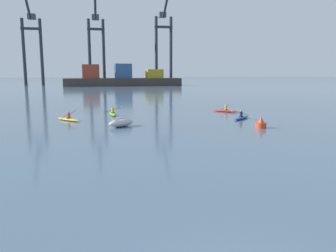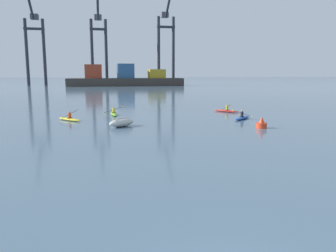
{
  "view_description": "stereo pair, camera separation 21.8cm",
  "coord_description": "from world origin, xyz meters",
  "px_view_note": "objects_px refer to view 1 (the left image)",
  "views": [
    {
      "loc": [
        -2.83,
        -5.03,
        4.62
      ],
      "look_at": [
        2.55,
        19.54,
        0.6
      ],
      "focal_mm": 35.28,
      "sensor_mm": 36.0,
      "label": 1
    },
    {
      "loc": [
        -2.61,
        -5.08,
        4.62
      ],
      "look_at": [
        2.55,
        19.54,
        0.6
      ],
      "focal_mm": 35.28,
      "sensor_mm": 36.0,
      "label": 2
    }
  ],
  "objects_px": {
    "kayak_lime": "(113,113)",
    "kayak_blue": "(241,117)",
    "kayak_red": "(225,111)",
    "gantry_crane_west_mid": "(96,41)",
    "channel_buoy": "(261,124)",
    "capsized_dinghy": "(121,123)",
    "gantry_crane_east_mid": "(164,39)",
    "gantry_crane_west": "(32,40)",
    "container_barge": "(122,79)",
    "kayak_yellow": "(68,119)"
  },
  "relations": [
    {
      "from": "kayak_lime",
      "to": "kayak_yellow",
      "type": "bearing_deg",
      "value": -141.62
    },
    {
      "from": "gantry_crane_east_mid",
      "to": "kayak_red",
      "type": "bearing_deg",
      "value": -97.21
    },
    {
      "from": "capsized_dinghy",
      "to": "channel_buoy",
      "type": "bearing_deg",
      "value": -15.33
    },
    {
      "from": "channel_buoy",
      "to": "kayak_lime",
      "type": "xyz_separation_m",
      "value": [
        -11.96,
        11.66,
        -0.19
      ]
    },
    {
      "from": "channel_buoy",
      "to": "kayak_lime",
      "type": "relative_size",
      "value": 0.29
    },
    {
      "from": "kayak_red",
      "to": "gantry_crane_west_mid",
      "type": "bearing_deg",
      "value": 98.32
    },
    {
      "from": "container_barge",
      "to": "gantry_crane_west_mid",
      "type": "xyz_separation_m",
      "value": [
        -8.92,
        10.49,
        14.5
      ]
    },
    {
      "from": "gantry_crane_west",
      "to": "gantry_crane_west_mid",
      "type": "bearing_deg",
      "value": -0.97
    },
    {
      "from": "gantry_crane_west_mid",
      "to": "channel_buoy",
      "type": "height_order",
      "value": "gantry_crane_west_mid"
    },
    {
      "from": "gantry_crane_west_mid",
      "to": "channel_buoy",
      "type": "relative_size",
      "value": 32.78
    },
    {
      "from": "channel_buoy",
      "to": "kayak_lime",
      "type": "bearing_deg",
      "value": 135.75
    },
    {
      "from": "kayak_lime",
      "to": "kayak_blue",
      "type": "distance_m",
      "value": 14.1
    },
    {
      "from": "container_barge",
      "to": "kayak_red",
      "type": "height_order",
      "value": "container_barge"
    },
    {
      "from": "channel_buoy",
      "to": "kayak_yellow",
      "type": "relative_size",
      "value": 0.33
    },
    {
      "from": "container_barge",
      "to": "kayak_yellow",
      "type": "distance_m",
      "value": 92.38
    },
    {
      "from": "channel_buoy",
      "to": "kayak_blue",
      "type": "relative_size",
      "value": 0.35
    },
    {
      "from": "container_barge",
      "to": "kayak_blue",
      "type": "height_order",
      "value": "container_barge"
    },
    {
      "from": "container_barge",
      "to": "gantry_crane_west",
      "type": "bearing_deg",
      "value": 161.62
    },
    {
      "from": "container_barge",
      "to": "kayak_lime",
      "type": "distance_m",
      "value": 88.32
    },
    {
      "from": "kayak_blue",
      "to": "container_barge",
      "type": "bearing_deg",
      "value": 92.83
    },
    {
      "from": "capsized_dinghy",
      "to": "kayak_blue",
      "type": "xyz_separation_m",
      "value": [
        12.37,
        2.25,
        -0.18
      ]
    },
    {
      "from": "gantry_crane_west_mid",
      "to": "kayak_lime",
      "type": "bearing_deg",
      "value": -89.48
    },
    {
      "from": "gantry_crane_west",
      "to": "kayak_lime",
      "type": "distance_m",
      "value": 103.29
    },
    {
      "from": "gantry_crane_west",
      "to": "kayak_blue",
      "type": "bearing_deg",
      "value": -70.39
    },
    {
      "from": "kayak_red",
      "to": "gantry_crane_east_mid",
      "type": "bearing_deg",
      "value": 82.79
    },
    {
      "from": "capsized_dinghy",
      "to": "kayak_yellow",
      "type": "xyz_separation_m",
      "value": [
        -4.81,
        4.88,
        -0.18
      ]
    },
    {
      "from": "kayak_yellow",
      "to": "kayak_blue",
      "type": "height_order",
      "value": "kayak_yellow"
    },
    {
      "from": "gantry_crane_west",
      "to": "kayak_blue",
      "type": "xyz_separation_m",
      "value": [
        37.42,
        -105.02,
        -17.05
      ]
    },
    {
      "from": "kayak_yellow",
      "to": "kayak_blue",
      "type": "bearing_deg",
      "value": -8.71
    },
    {
      "from": "kayak_lime",
      "to": "kayak_blue",
      "type": "relative_size",
      "value": 1.19
    },
    {
      "from": "gantry_crane_west",
      "to": "gantry_crane_east_mid",
      "type": "relative_size",
      "value": 0.94
    },
    {
      "from": "container_barge",
      "to": "capsized_dinghy",
      "type": "xyz_separation_m",
      "value": [
        -7.72,
        -96.38,
        -2.27
      ]
    },
    {
      "from": "capsized_dinghy",
      "to": "kayak_blue",
      "type": "relative_size",
      "value": 0.95
    },
    {
      "from": "container_barge",
      "to": "channel_buoy",
      "type": "distance_m",
      "value": 99.68
    },
    {
      "from": "channel_buoy",
      "to": "kayak_red",
      "type": "bearing_deg",
      "value": 82.72
    },
    {
      "from": "channel_buoy",
      "to": "kayak_red",
      "type": "relative_size",
      "value": 0.33
    },
    {
      "from": "container_barge",
      "to": "gantry_crane_west",
      "type": "height_order",
      "value": "gantry_crane_west"
    },
    {
      "from": "gantry_crane_west_mid",
      "to": "gantry_crane_east_mid",
      "type": "relative_size",
      "value": 0.87
    },
    {
      "from": "kayak_lime",
      "to": "container_barge",
      "type": "bearing_deg",
      "value": 84.79
    },
    {
      "from": "gantry_crane_west",
      "to": "channel_buoy",
      "type": "relative_size",
      "value": 35.66
    },
    {
      "from": "capsized_dinghy",
      "to": "kayak_red",
      "type": "distance_m",
      "value": 15.71
    },
    {
      "from": "kayak_blue",
      "to": "kayak_red",
      "type": "bearing_deg",
      "value": 82.74
    },
    {
      "from": "channel_buoy",
      "to": "kayak_blue",
      "type": "bearing_deg",
      "value": 82.69
    },
    {
      "from": "capsized_dinghy",
      "to": "gantry_crane_west_mid",
      "type": "bearing_deg",
      "value": 90.64
    },
    {
      "from": "gantry_crane_west_mid",
      "to": "container_barge",
      "type": "bearing_deg",
      "value": -49.63
    },
    {
      "from": "gantry_crane_east_mid",
      "to": "kayak_red",
      "type": "distance_m",
      "value": 97.84
    },
    {
      "from": "kayak_lime",
      "to": "kayak_yellow",
      "type": "xyz_separation_m",
      "value": [
        -4.51,
        -3.58,
        -0.0
      ]
    },
    {
      "from": "channel_buoy",
      "to": "kayak_yellow",
      "type": "height_order",
      "value": "kayak_yellow"
    },
    {
      "from": "container_barge",
      "to": "gantry_crane_west_mid",
      "type": "relative_size",
      "value": 1.3
    },
    {
      "from": "capsized_dinghy",
      "to": "kayak_lime",
      "type": "xyz_separation_m",
      "value": [
        -0.3,
        8.46,
        -0.18
      ]
    }
  ]
}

